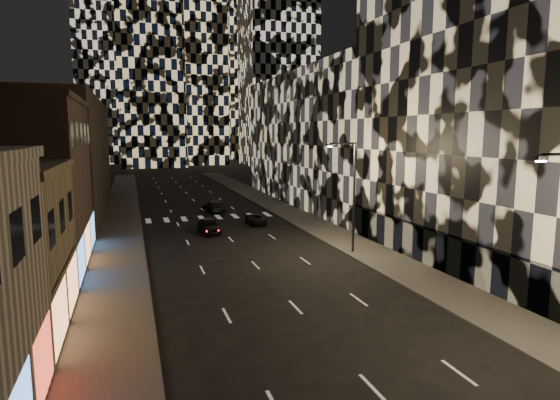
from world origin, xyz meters
TOP-DOWN VIEW (x-y plane):
  - sidewalk_left at (-10.00, 50.00)m, footprint 4.00×120.00m
  - sidewalk_right at (10.00, 50.00)m, footprint 4.00×120.00m
  - curb_left at (-7.90, 50.00)m, footprint 0.20×120.00m
  - curb_right at (7.90, 50.00)m, footprint 0.20×120.00m
  - retail_brown at (-17.00, 33.50)m, footprint 10.00×15.00m
  - retail_filler_left at (-17.00, 60.00)m, footprint 10.00×40.00m
  - midrise_right at (20.00, 24.50)m, footprint 16.00×25.00m
  - midrise_base at (12.30, 24.50)m, footprint 0.60×25.00m
  - midrise_filler_right at (20.00, 57.00)m, footprint 16.00×40.00m
  - streetlight_far at (8.35, 30.00)m, footprint 2.55×0.25m
  - car_dark_midlane at (-1.52, 41.35)m, footprint 2.09×4.53m
  - car_dark_oncoming at (1.09, 53.74)m, footprint 2.60×5.12m
  - car_dark_rightlane at (4.15, 44.40)m, footprint 1.79×3.83m

SIDE VIEW (x-z plane):
  - sidewalk_left at x=-10.00m, z-range 0.00..0.15m
  - sidewalk_right at x=10.00m, z-range 0.00..0.15m
  - curb_left at x=-7.90m, z-range 0.00..0.15m
  - curb_right at x=7.90m, z-range 0.00..0.15m
  - car_dark_rightlane at x=4.15m, z-range 0.00..1.06m
  - car_dark_oncoming at x=1.09m, z-range 0.00..1.42m
  - car_dark_midlane at x=-1.52m, z-range 0.00..1.50m
  - midrise_base at x=12.30m, z-range 0.00..3.00m
  - streetlight_far at x=8.35m, z-range 0.85..9.85m
  - retail_brown at x=-17.00m, z-range 0.00..12.00m
  - retail_filler_left at x=-17.00m, z-range 0.00..14.00m
  - midrise_filler_right at x=20.00m, z-range 0.00..18.00m
  - midrise_right at x=20.00m, z-range 0.00..22.00m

